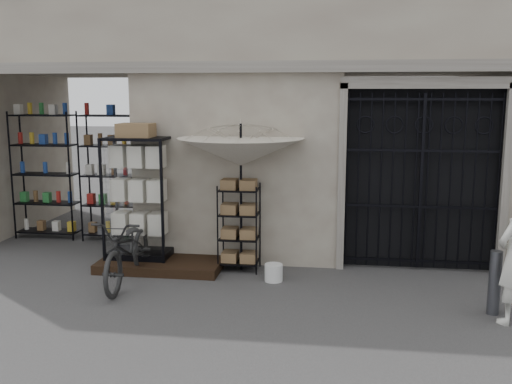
# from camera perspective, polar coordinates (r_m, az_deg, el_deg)

# --- Properties ---
(ground) EXTENTS (80.00, 80.00, 0.00)m
(ground) POSITION_cam_1_polar(r_m,az_deg,el_deg) (7.66, 4.56, -11.95)
(ground) COLOR black
(ground) RESTS_ON ground
(main_building) EXTENTS (14.00, 4.00, 9.00)m
(main_building) POSITION_cam_1_polar(r_m,az_deg,el_deg) (11.23, 6.23, 18.29)
(main_building) COLOR #A49E8B
(main_building) RESTS_ON ground
(shop_recess) EXTENTS (3.00, 1.70, 3.00)m
(shop_recess) POSITION_cam_1_polar(r_m,az_deg,el_deg) (11.13, -18.16, 2.44)
(shop_recess) COLOR black
(shop_recess) RESTS_ON ground
(shop_shelving) EXTENTS (2.70, 0.50, 2.50)m
(shop_shelving) POSITION_cam_1_polar(r_m,az_deg,el_deg) (11.63, -17.24, 1.55)
(shop_shelving) COLOR black
(shop_shelving) RESTS_ON ground
(iron_gate) EXTENTS (2.50, 0.21, 3.00)m
(iron_gate) POSITION_cam_1_polar(r_m,az_deg,el_deg) (9.57, 16.06, 1.41)
(iron_gate) COLOR black
(iron_gate) RESTS_ON ground
(step_platform) EXTENTS (2.00, 0.90, 0.15)m
(step_platform) POSITION_cam_1_polar(r_m,az_deg,el_deg) (9.51, -9.54, -7.20)
(step_platform) COLOR black
(step_platform) RESTS_ON ground
(display_cabinet) EXTENTS (1.05, 0.71, 2.16)m
(display_cabinet) POSITION_cam_1_polar(r_m,az_deg,el_deg) (9.55, -11.68, -1.19)
(display_cabinet) COLOR black
(display_cabinet) RESTS_ON step_platform
(wire_rack) EXTENTS (0.73, 0.61, 1.41)m
(wire_rack) POSITION_cam_1_polar(r_m,az_deg,el_deg) (9.21, -1.69, -3.66)
(wire_rack) COLOR black
(wire_rack) RESTS_ON ground
(market_umbrella) EXTENTS (2.07, 2.10, 2.85)m
(market_umbrella) POSITION_cam_1_polar(r_m,az_deg,el_deg) (8.98, -1.53, 4.79)
(market_umbrella) COLOR black
(market_umbrella) RESTS_ON ground
(white_bucket) EXTENTS (0.34, 0.34, 0.27)m
(white_bucket) POSITION_cam_1_polar(r_m,az_deg,el_deg) (8.81, 1.77, -8.06)
(white_bucket) COLOR silver
(white_bucket) RESTS_ON ground
(bicycle) EXTENTS (0.75, 1.08, 1.99)m
(bicycle) POSITION_cam_1_polar(r_m,az_deg,el_deg) (8.98, -12.51, -8.84)
(bicycle) COLOR black
(bicycle) RESTS_ON ground
(steel_bollard) EXTENTS (0.19, 0.19, 0.85)m
(steel_bollard) POSITION_cam_1_polar(r_m,az_deg,el_deg) (8.08, 22.75, -8.36)
(steel_bollard) COLOR #4C4D54
(steel_bollard) RESTS_ON ground
(shopkeeper) EXTENTS (1.49, 1.74, 0.41)m
(shopkeeper) POSITION_cam_1_polar(r_m,az_deg,el_deg) (8.02, 24.23, -11.81)
(shopkeeper) COLOR silver
(shopkeeper) RESTS_ON ground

